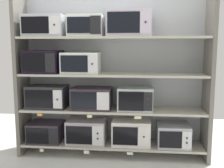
% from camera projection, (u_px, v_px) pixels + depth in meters
% --- Properties ---
extents(back_panel, '(2.65, 0.04, 2.22)m').
position_uv_depth(back_panel, '(114.00, 74.00, 3.72)').
color(back_panel, '#9EA3A8').
rests_on(back_panel, ground).
extents(upright_left, '(0.05, 0.43, 2.22)m').
position_uv_depth(upright_left, '(22.00, 74.00, 3.61)').
color(upright_left, '#68645B').
rests_on(upright_left, ground).
extents(upright_right, '(0.05, 0.43, 2.22)m').
position_uv_depth(upright_right, '(209.00, 76.00, 3.37)').
color(upright_right, '#68645B').
rests_on(upright_right, ground).
extents(shelf_0, '(2.45, 0.43, 0.03)m').
position_uv_depth(shelf_0, '(112.00, 144.00, 3.62)').
color(shelf_0, '#ADA899').
rests_on(shelf_0, ground).
extents(microwave_0, '(0.46, 0.39, 0.27)m').
position_uv_depth(microwave_0, '(46.00, 132.00, 3.69)').
color(microwave_0, '#312935').
rests_on(microwave_0, shelf_0).
extents(microwave_1, '(0.53, 0.39, 0.32)m').
position_uv_depth(microwave_1, '(87.00, 131.00, 3.63)').
color(microwave_1, '#A19AA1').
rests_on(microwave_1, shelf_0).
extents(microwave_2, '(0.51, 0.37, 0.34)m').
position_uv_depth(microwave_2, '(131.00, 132.00, 3.57)').
color(microwave_2, silver).
rests_on(microwave_2, shelf_0).
extents(microwave_3, '(0.43, 0.41, 0.29)m').
position_uv_depth(microwave_3, '(173.00, 135.00, 3.51)').
color(microwave_3, '#A1A3AE').
rests_on(microwave_3, shelf_0).
extents(price_tag_0, '(0.05, 0.00, 0.04)m').
position_uv_depth(price_tag_0, '(42.00, 150.00, 3.50)').
color(price_tag_0, beige).
extents(price_tag_1, '(0.07, 0.00, 0.04)m').
position_uv_depth(price_tag_1, '(86.00, 152.00, 3.44)').
color(price_tag_1, white).
extents(price_tag_2, '(0.08, 0.00, 0.03)m').
position_uv_depth(price_tag_2, '(130.00, 153.00, 3.39)').
color(price_tag_2, white).
extents(shelf_1, '(2.45, 0.43, 0.03)m').
position_uv_depth(shelf_1, '(112.00, 110.00, 3.55)').
color(shelf_1, '#ADA899').
extents(microwave_4, '(0.53, 0.35, 0.31)m').
position_uv_depth(microwave_4, '(47.00, 97.00, 3.61)').
color(microwave_4, '#29282E').
rests_on(microwave_4, shelf_1).
extents(microwave_5, '(0.53, 0.38, 0.29)m').
position_uv_depth(microwave_5, '(92.00, 98.00, 3.55)').
color(microwave_5, '#30262F').
rests_on(microwave_5, shelf_1).
extents(microwave_6, '(0.46, 0.40, 0.30)m').
position_uv_depth(microwave_6, '(135.00, 98.00, 3.50)').
color(microwave_6, '#B1BCBB').
rests_on(microwave_6, shelf_1).
extents(price_tag_3, '(0.07, 0.00, 0.03)m').
position_uv_depth(price_tag_3, '(40.00, 115.00, 3.43)').
color(price_tag_3, orange).
extents(price_tag_4, '(0.07, 0.00, 0.04)m').
position_uv_depth(price_tag_4, '(90.00, 116.00, 3.37)').
color(price_tag_4, beige).
extents(price_tag_5, '(0.09, 0.00, 0.04)m').
position_uv_depth(price_tag_5, '(138.00, 118.00, 3.31)').
color(price_tag_5, beige).
extents(shelf_2, '(2.45, 0.43, 0.03)m').
position_uv_depth(shelf_2, '(112.00, 75.00, 3.49)').
color(shelf_2, '#ADA899').
extents(microwave_7, '(0.46, 0.44, 0.30)m').
position_uv_depth(microwave_7, '(44.00, 62.00, 3.55)').
color(microwave_7, black).
rests_on(microwave_7, shelf_2).
extents(microwave_8, '(0.50, 0.39, 0.28)m').
position_uv_depth(microwave_8, '(81.00, 63.00, 3.50)').
color(microwave_8, silver).
rests_on(microwave_8, shelf_2).
extents(shelf_3, '(2.45, 0.43, 0.03)m').
position_uv_depth(shelf_3, '(112.00, 38.00, 3.42)').
color(shelf_3, '#ADA899').
extents(microwave_9, '(0.54, 0.38, 0.29)m').
position_uv_depth(microwave_9, '(45.00, 26.00, 3.48)').
color(microwave_9, '#B7BCC1').
rests_on(microwave_9, shelf_3).
extents(microwave_10, '(0.46, 0.33, 0.28)m').
position_uv_depth(microwave_10, '(86.00, 26.00, 3.43)').
color(microwave_10, silver).
rests_on(microwave_10, shelf_3).
extents(microwave_11, '(0.57, 0.42, 0.33)m').
position_uv_depth(microwave_11, '(129.00, 24.00, 3.37)').
color(microwave_11, '#BBB1C0').
rests_on(microwave_11, shelf_3).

